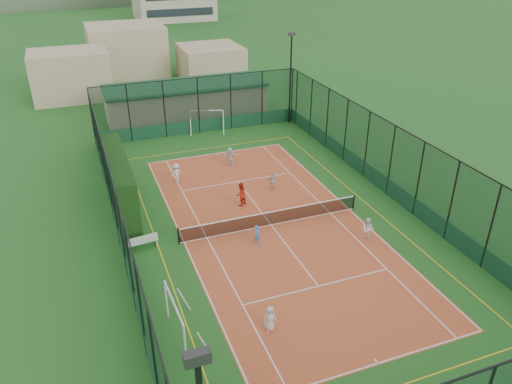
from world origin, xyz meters
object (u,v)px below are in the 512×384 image
at_px(futsal_goal_near, 175,321).
at_px(coach, 241,194).
at_px(floodlight_ne, 290,79).
at_px(white_bench, 143,241).
at_px(child_near_mid, 257,235).
at_px(child_near_right, 368,229).
at_px(child_far_left, 176,173).
at_px(child_far_right, 273,181).
at_px(child_near_left, 270,318).
at_px(child_far_back, 230,156).
at_px(clubhouse, 186,100).
at_px(futsal_goal_far, 207,121).

relative_size(futsal_goal_near, coach, 1.99).
distance_m(floodlight_ne, white_bench, 23.45).
relative_size(futsal_goal_near, child_near_mid, 2.59).
bearing_deg(coach, floodlight_ne, -155.17).
height_order(floodlight_ne, child_near_right, floodlight_ne).
relative_size(child_far_left, child_far_right, 1.07).
distance_m(child_near_left, child_far_right, 13.86).
height_order(child_far_left, coach, coach).
relative_size(white_bench, child_far_back, 1.15).
bearing_deg(child_near_mid, clubhouse, 58.08).
bearing_deg(white_bench, child_far_back, 41.42).
relative_size(futsal_goal_far, child_far_back, 2.02).
relative_size(clubhouse, coach, 9.43).
height_order(futsal_goal_far, child_near_left, futsal_goal_far).
xyz_separation_m(child_far_left, child_far_back, (4.48, 1.30, 0.04)).
bearing_deg(child_near_mid, child_near_left, -134.22).
height_order(futsal_goal_near, child_near_mid, futsal_goal_near).
distance_m(white_bench, child_near_mid, 6.53).
height_order(white_bench, child_far_back, child_far_back).
bearing_deg(child_far_back, coach, 97.48).
distance_m(floodlight_ne, coach, 16.90).
bearing_deg(child_near_left, white_bench, 119.55).
distance_m(floodlight_ne, child_far_right, 14.36).
bearing_deg(child_far_back, child_near_right, 127.76).
height_order(child_far_left, child_far_back, child_far_back).
bearing_deg(clubhouse, coach, -92.79).
height_order(child_near_right, child_far_right, child_near_right).
height_order(white_bench, child_near_left, child_near_left).
bearing_deg(child_near_right, coach, 169.71).
xyz_separation_m(child_near_left, child_far_left, (-0.62, 16.38, 0.06)).
bearing_deg(child_near_left, coach, 80.38).
bearing_deg(clubhouse, child_near_right, -79.62).
distance_m(futsal_goal_near, child_near_right, 12.89).
bearing_deg(child_near_left, child_near_right, 34.14).
xyz_separation_m(child_far_back, coach, (-1.28, -6.24, 0.06)).
bearing_deg(child_near_left, child_near_mid, 76.98).
distance_m(futsal_goal_near, futsal_goal_far, 25.92).
bearing_deg(futsal_goal_far, coach, -80.33).
height_order(child_near_mid, child_near_right, child_near_right).
xyz_separation_m(child_far_left, coach, (3.19, -4.94, 0.11)).
bearing_deg(child_far_back, futsal_goal_far, -73.71).
distance_m(clubhouse, child_near_left, 30.61).
bearing_deg(child_near_mid, futsal_goal_far, 54.85).
xyz_separation_m(clubhouse, white_bench, (-7.80, -21.76, -1.09)).
distance_m(futsal_goal_near, child_far_back, 18.54).
xyz_separation_m(clubhouse, child_far_right, (1.90, -17.62, -0.91)).
distance_m(child_near_mid, child_far_left, 9.99).
height_order(child_far_back, coach, coach).
height_order(floodlight_ne, child_far_right, floodlight_ne).
xyz_separation_m(floodlight_ne, child_near_mid, (-10.16, -18.27, -3.50)).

